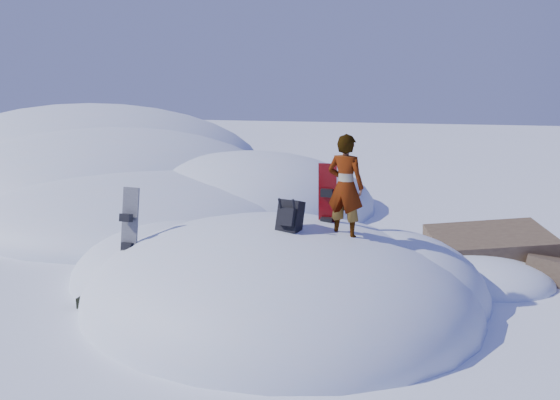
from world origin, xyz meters
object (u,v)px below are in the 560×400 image
(snowboard_dark, at_px, (129,235))
(person, at_px, (345,187))
(snowboard_red, at_px, (327,210))
(backpack, at_px, (290,216))

(snowboard_dark, xyz_separation_m, person, (3.74, 0.52, 0.98))
(snowboard_red, relative_size, snowboard_dark, 0.99)
(snowboard_red, bearing_deg, backpack, -117.60)
(backpack, bearing_deg, snowboard_red, 76.36)
(snowboard_dark, relative_size, person, 1.01)
(snowboard_dark, height_order, person, person)
(backpack, xyz_separation_m, person, (0.83, 0.31, 0.48))
(person, bearing_deg, snowboard_dark, 20.89)
(snowboard_dark, bearing_deg, person, 10.24)
(snowboard_dark, xyz_separation_m, backpack, (2.91, 0.21, 0.51))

